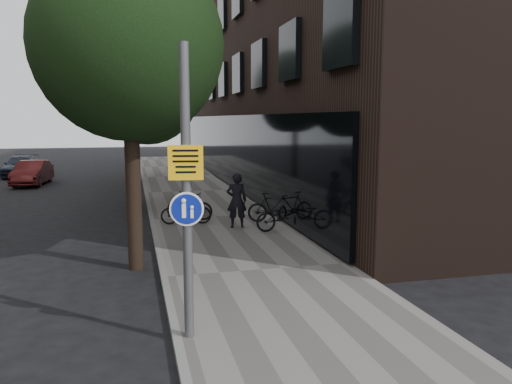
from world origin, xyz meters
name	(u,v)px	position (x,y,z in m)	size (l,w,h in m)	color
ground	(296,334)	(0.00, 0.00, 0.00)	(120.00, 120.00, 0.00)	black
sidewalk	(215,218)	(0.25, 10.00, 0.06)	(4.50, 60.00, 0.12)	slate
curb_edge	(152,221)	(-2.00, 10.00, 0.07)	(0.15, 60.00, 0.13)	slate
building_right_dark_brick	(315,30)	(8.50, 22.00, 9.00)	(12.00, 40.00, 18.00)	black
street_tree_near	(132,55)	(-2.53, 4.64, 5.11)	(4.40, 4.40, 7.50)	black
street_tree_mid	(131,81)	(-2.53, 13.14, 5.11)	(5.00, 5.00, 7.80)	black
street_tree_far	(131,93)	(-2.53, 22.14, 5.11)	(5.00, 5.00, 7.80)	black
signpost	(187,194)	(-1.80, 0.09, 2.47)	(0.54, 0.16, 4.65)	#595B5E
pedestrian	(237,200)	(0.64, 7.96, 1.02)	(0.65, 0.43, 1.79)	black
parked_bike_facade_near	(284,216)	(2.00, 7.13, 0.61)	(0.64, 1.85, 0.97)	black
parked_bike_facade_far	(273,207)	(2.00, 8.50, 0.63)	(0.48, 1.71, 1.03)	black
parked_bike_curb_near	(186,211)	(-0.91, 8.92, 0.56)	(0.59, 1.69, 0.89)	black
parked_bike_curb_far	(189,206)	(-0.71, 9.63, 0.62)	(0.47, 1.67, 1.00)	black
parked_car_mid	(32,173)	(-8.01, 22.05, 0.67)	(1.41, 4.06, 1.34)	#571918
parked_car_far	(21,166)	(-9.51, 26.79, 0.64)	(1.80, 4.43, 1.28)	#1A2130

